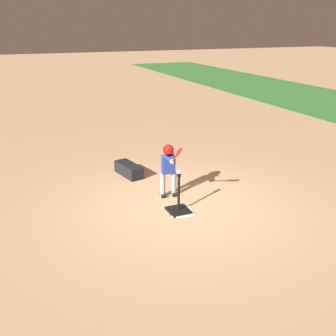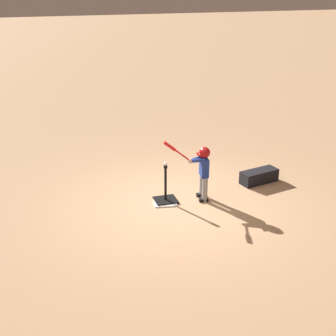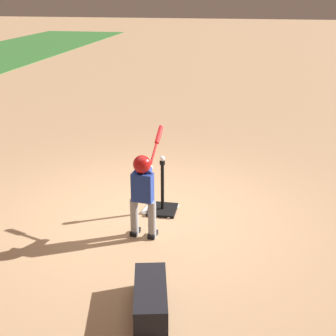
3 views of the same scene
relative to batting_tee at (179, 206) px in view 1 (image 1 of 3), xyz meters
name	(u,v)px [view 1 (image 1 of 3)]	position (x,y,z in m)	size (l,w,h in m)	color
ground_plane	(184,206)	(-0.16, 0.19, -0.11)	(90.00, 90.00, 0.00)	tan
home_plate	(181,211)	(0.03, 0.04, -0.10)	(0.44, 0.44, 0.02)	white
batting_tee	(179,206)	(0.00, 0.00, 0.00)	(0.44, 0.40, 0.77)	black
batter_child	(169,164)	(-0.72, 0.10, 0.60)	(0.92, 0.35, 1.28)	gray
baseball	(179,172)	(0.00, 0.00, 0.70)	(0.07, 0.07, 0.07)	white
equipment_bag	(129,170)	(-2.20, -0.29, 0.03)	(0.84, 0.32, 0.28)	black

